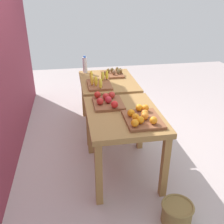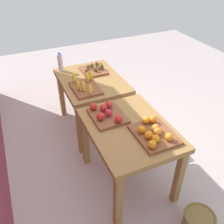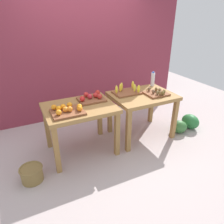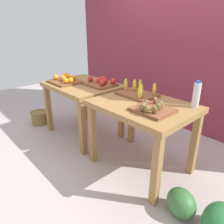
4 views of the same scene
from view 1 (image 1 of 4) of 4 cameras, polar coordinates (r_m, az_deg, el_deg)
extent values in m
plane|color=#B9A9A7|center=(3.63, 0.51, -7.55)|extent=(8.00, 8.00, 0.00)
cube|color=olive|center=(2.77, 2.62, -0.72)|extent=(1.04, 0.80, 0.06)
cube|color=olive|center=(2.70, 11.79, -12.06)|extent=(0.07, 0.07, 0.73)
cube|color=olive|center=(3.42, 6.44, -2.78)|extent=(0.07, 0.07, 0.73)
cube|color=olive|center=(2.56, -3.01, -13.90)|extent=(0.07, 0.07, 0.73)
cube|color=olive|center=(3.32, -4.96, -3.74)|extent=(0.07, 0.07, 0.73)
cube|color=olive|center=(3.79, -0.96, 6.83)|extent=(1.04, 0.80, 0.06)
cube|color=olive|center=(3.59, 5.59, -1.27)|extent=(0.07, 0.07, 0.73)
cube|color=olive|center=(4.41, 2.54, 4.15)|extent=(0.07, 0.07, 0.73)
cube|color=olive|center=(3.49, -5.26, -2.13)|extent=(0.07, 0.07, 0.73)
cube|color=olive|center=(4.32, -6.33, 3.56)|extent=(0.07, 0.07, 0.73)
cube|color=brown|center=(2.60, 6.93, -1.67)|extent=(0.44, 0.36, 0.03)
sphere|color=orange|center=(2.60, 4.30, -0.21)|extent=(0.11, 0.11, 0.08)
sphere|color=orange|center=(2.52, 5.32, -1.14)|extent=(0.11, 0.11, 0.08)
sphere|color=orange|center=(2.55, 7.40, -0.89)|extent=(0.09, 0.09, 0.08)
sphere|color=orange|center=(2.48, 9.34, -1.87)|extent=(0.08, 0.08, 0.08)
sphere|color=orange|center=(2.61, 7.43, -0.31)|extent=(0.08, 0.08, 0.08)
sphere|color=orange|center=(2.41, 5.16, -2.48)|extent=(0.11, 0.11, 0.08)
sphere|color=orange|center=(2.73, 7.57, 0.92)|extent=(0.10, 0.10, 0.08)
sphere|color=orange|center=(2.47, 6.39, -1.80)|extent=(0.10, 0.10, 0.08)
sphere|color=orange|center=(2.73, 6.12, 0.98)|extent=(0.09, 0.09, 0.08)
cube|color=brown|center=(2.94, -0.89, 1.97)|extent=(0.40, 0.34, 0.03)
sphere|color=red|center=(2.99, -1.39, 3.52)|extent=(0.10, 0.10, 0.08)
sphere|color=red|center=(2.90, -0.84, 2.78)|extent=(0.11, 0.11, 0.08)
sphere|color=red|center=(3.04, -0.05, 3.89)|extent=(0.11, 0.11, 0.08)
sphere|color=red|center=(2.87, -2.71, 2.45)|extent=(0.10, 0.10, 0.08)
sphere|color=red|center=(3.05, -3.29, 3.92)|extent=(0.11, 0.11, 0.08)
sphere|color=red|center=(2.78, 0.57, 1.73)|extent=(0.11, 0.11, 0.08)
cube|color=brown|center=(3.54, -2.89, 6.18)|extent=(0.44, 0.32, 0.03)
ellipsoid|color=yellow|center=(3.42, -3.66, 6.95)|extent=(0.05, 0.06, 0.14)
ellipsoid|color=yellow|center=(3.67, -4.69, 8.25)|extent=(0.06, 0.06, 0.14)
ellipsoid|color=yellow|center=(3.63, -2.11, 8.12)|extent=(0.05, 0.06, 0.14)
ellipsoid|color=yellow|center=(3.46, -4.55, 7.15)|extent=(0.07, 0.07, 0.14)
ellipsoid|color=yellow|center=(3.33, -2.62, 6.45)|extent=(0.05, 0.05, 0.14)
ellipsoid|color=yellow|center=(3.67, -1.17, 8.35)|extent=(0.05, 0.04, 0.14)
cube|color=brown|center=(3.97, 0.10, 8.46)|extent=(0.36, 0.32, 0.03)
ellipsoid|color=brown|center=(3.89, 0.42, 8.88)|extent=(0.05, 0.06, 0.07)
ellipsoid|color=brown|center=(3.96, 1.96, 9.18)|extent=(0.07, 0.07, 0.07)
ellipsoid|color=brown|center=(3.99, -0.87, 9.29)|extent=(0.07, 0.07, 0.07)
ellipsoid|color=brown|center=(4.01, 1.83, 9.38)|extent=(0.06, 0.07, 0.07)
ellipsoid|color=olive|center=(3.93, 1.37, 9.06)|extent=(0.05, 0.06, 0.07)
ellipsoid|color=brown|center=(4.02, -0.01, 9.43)|extent=(0.06, 0.07, 0.07)
ellipsoid|color=brown|center=(4.06, 1.16, 9.58)|extent=(0.07, 0.06, 0.07)
ellipsoid|color=brown|center=(3.88, -1.51, 8.80)|extent=(0.06, 0.06, 0.07)
cylinder|color=silver|center=(4.10, -6.12, 10.45)|extent=(0.07, 0.07, 0.25)
cylinder|color=blue|center=(4.07, -6.21, 12.27)|extent=(0.04, 0.04, 0.02)
ellipsoid|color=#276E35|center=(4.97, -0.23, 3.92)|extent=(0.30, 0.38, 0.27)
ellipsoid|color=#376F36|center=(4.69, 0.87, 2.30)|extent=(0.37, 0.36, 0.24)
cylinder|color=olive|center=(2.64, 14.37, -21.31)|extent=(0.28, 0.28, 0.20)
torus|color=olive|center=(2.57, 14.62, -19.80)|extent=(0.31, 0.31, 0.02)
camera|label=2|loc=(0.91, -48.54, 40.43)|focal=39.15mm
camera|label=3|loc=(3.66, 57.27, 15.69)|focal=33.47mm
camera|label=4|loc=(5.31, 15.33, 20.11)|focal=33.28mm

